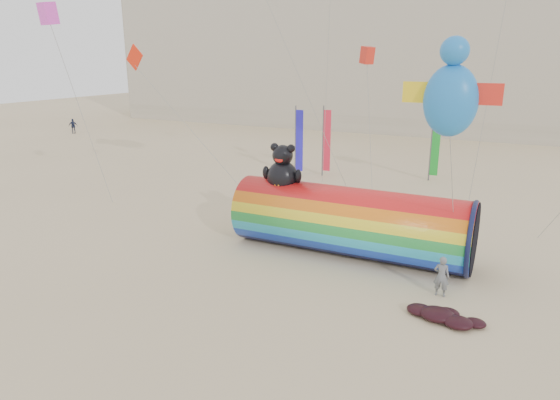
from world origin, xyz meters
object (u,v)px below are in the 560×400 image
at_px(windsock_assembly, 349,220).
at_px(hotel_building, 345,43).
at_px(kite_handler, 441,276).
at_px(fabric_bundle, 443,316).

bearing_deg(windsock_assembly, hotel_building, 109.59).
height_order(kite_handler, fabric_bundle, kite_handler).
relative_size(kite_handler, fabric_bundle, 0.60).
distance_m(hotel_building, windsock_assembly, 46.95).
xyz_separation_m(windsock_assembly, kite_handler, (4.42, -2.48, -0.83)).
bearing_deg(hotel_building, windsock_assembly, -70.41).
bearing_deg(hotel_building, fabric_bundle, -67.00).
distance_m(windsock_assembly, kite_handler, 5.14).
xyz_separation_m(windsock_assembly, fabric_bundle, (4.82, -4.33, -1.44)).
relative_size(hotel_building, windsock_assembly, 5.73).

